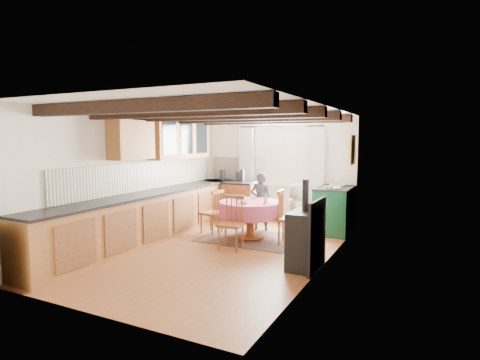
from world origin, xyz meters
The scene contains 41 objects.
floor centered at (0.00, 0.00, 0.00)m, with size 3.60×5.50×0.00m, color brown.
ceiling centered at (0.00, 0.00, 2.40)m, with size 3.60×5.50×0.00m, color white.
wall_back centered at (0.00, 2.75, 1.20)m, with size 3.60×0.00×2.40m, color silver.
wall_front centered at (0.00, -2.75, 1.20)m, with size 3.60×0.00×2.40m, color silver.
wall_left centered at (-1.80, 0.00, 1.20)m, with size 0.00×5.50×2.40m, color silver.
wall_right centered at (1.80, 0.00, 1.20)m, with size 0.00×5.50×2.40m, color silver.
beam_a centered at (0.00, -2.00, 2.31)m, with size 3.60×0.16×0.16m, color black.
beam_b centered at (0.00, -1.00, 2.31)m, with size 3.60×0.16×0.16m, color black.
beam_c centered at (0.00, 0.00, 2.31)m, with size 3.60×0.16×0.16m, color black.
beam_d centered at (0.00, 1.00, 2.31)m, with size 3.60×0.16×0.16m, color black.
beam_e centered at (0.00, 2.00, 2.31)m, with size 3.60×0.16×0.16m, color black.
splash_left centered at (-1.78, 0.30, 1.20)m, with size 0.02×4.50×0.55m, color beige.
splash_back centered at (-1.00, 2.73, 1.20)m, with size 1.40×0.02×0.55m, color beige.
base_cabinet_left centered at (-1.50, 0.00, 0.44)m, with size 0.60×5.30×0.88m, color #985F2D.
base_cabinet_back centered at (-1.05, 2.45, 0.44)m, with size 1.30×0.60×0.88m, color #985F2D.
worktop_left centered at (-1.48, 0.00, 0.90)m, with size 0.64×5.30×0.04m, color black.
worktop_back centered at (-1.05, 2.43, 0.90)m, with size 1.30×0.64×0.04m, color black.
wall_cabinet_glass centered at (-1.63, 1.20, 1.95)m, with size 0.34×1.80×0.90m, color #985F2D.
wall_cabinet_solid centered at (-1.63, -0.30, 1.90)m, with size 0.34×0.90×0.70m, color #985F2D.
window_frame centered at (0.10, 2.73, 1.60)m, with size 1.34×0.03×1.54m, color white.
window_pane centered at (0.10, 2.74, 1.60)m, with size 1.20×0.01×1.40m, color white.
curtain_left centered at (-0.75, 2.65, 1.10)m, with size 0.35×0.10×2.10m, color silver.
curtain_right centered at (0.95, 2.65, 1.10)m, with size 0.35×0.10×2.10m, color silver.
curtain_rod centered at (0.10, 2.65, 2.20)m, with size 0.03×0.03×2.00m, color black.
wall_picture centered at (1.77, 2.30, 1.70)m, with size 0.04×0.50×0.60m, color gold.
wall_plate centered at (1.05, 2.72, 1.70)m, with size 0.30×0.30×0.02m, color silver.
rug centered at (0.12, 1.00, 0.01)m, with size 1.82×1.41×0.01m, color #502E29.
dining_table centered at (0.12, 1.00, 0.36)m, with size 1.20×1.20×0.72m, color #B5365D, non-canonical shape.
chair_near centered at (0.14, 0.17, 0.47)m, with size 0.40×0.42×0.94m, color brown, non-canonical shape.
chair_left centered at (-0.77, 1.04, 0.45)m, with size 0.38×0.40×0.90m, color brown, non-canonical shape.
chair_right centered at (0.93, 0.98, 0.49)m, with size 0.42×0.44×0.99m, color brown, non-canonical shape.
aga_range centered at (1.47, 2.19, 0.48)m, with size 0.67×1.04×0.96m, color #0A341D, non-canonical shape.
cast_iron_stove centered at (1.58, -0.22, 0.67)m, with size 0.40×0.67×1.33m, color black, non-canonical shape.
child_far centered at (0.03, 1.72, 0.62)m, with size 0.45×0.29×1.23m, color #2D333C.
child_right centered at (0.99, 1.14, 0.55)m, with size 0.54×0.35×1.10m, color beige.
bowl_a centered at (-0.13, 1.09, 0.75)m, with size 0.20×0.20×0.05m, color silver.
bowl_b centered at (0.11, 0.74, 0.75)m, with size 0.19×0.19×0.06m, color silver.
cup centered at (0.45, 0.96, 0.77)m, with size 0.10×0.10×0.10m, color silver.
canister_tall centered at (-1.33, 2.52, 1.05)m, with size 0.15×0.15×0.26m, color #262628.
canister_wide centered at (-0.88, 2.56, 1.03)m, with size 0.20×0.20×0.22m, color #262628.
canister_slim centered at (-0.75, 2.42, 1.07)m, with size 0.10×0.10×0.29m, color #262628.
Camera 1 is at (3.23, -5.70, 1.92)m, focal length 29.13 mm.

